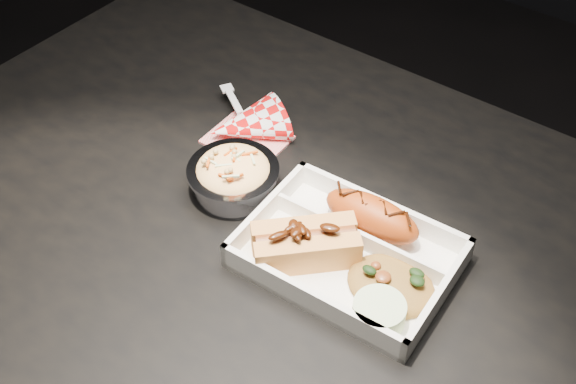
# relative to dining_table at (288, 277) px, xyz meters

# --- Properties ---
(dining_table) EXTENTS (1.20, 0.80, 0.75)m
(dining_table) POSITION_rel_dining_table_xyz_m (0.00, 0.00, 0.00)
(dining_table) COLOR black
(dining_table) RESTS_ON ground
(food_tray) EXTENTS (0.26, 0.19, 0.04)m
(food_tray) POSITION_rel_dining_table_xyz_m (0.09, 0.01, 0.10)
(food_tray) COLOR white
(food_tray) RESTS_ON dining_table
(fried_pastry) EXTENTS (0.13, 0.06, 0.05)m
(fried_pastry) POSITION_rel_dining_table_xyz_m (0.08, 0.06, 0.12)
(fried_pastry) COLOR #A84010
(fried_pastry) RESTS_ON food_tray
(hotdog) EXTENTS (0.13, 0.13, 0.06)m
(hotdog) POSITION_rel_dining_table_xyz_m (0.04, -0.02, 0.12)
(hotdog) COLOR #E1964C
(hotdog) RESTS_ON food_tray
(fried_rice_mound) EXTENTS (0.11, 0.09, 0.03)m
(fried_rice_mound) POSITION_rel_dining_table_xyz_m (0.15, -0.00, 0.11)
(fried_rice_mound) COLOR olive
(fried_rice_mound) RESTS_ON food_tray
(cupcake_liner) EXTENTS (0.06, 0.06, 0.03)m
(cupcake_liner) POSITION_rel_dining_table_xyz_m (0.17, -0.05, 0.11)
(cupcake_liner) COLOR beige
(cupcake_liner) RESTS_ON food_tray
(foil_coleslaw_cup) EXTENTS (0.12, 0.12, 0.07)m
(foil_coleslaw_cup) POSITION_rel_dining_table_xyz_m (-0.10, 0.02, 0.12)
(foil_coleslaw_cup) COLOR silver
(foil_coleslaw_cup) RESTS_ON dining_table
(napkin_fork) EXTENTS (0.16, 0.15, 0.10)m
(napkin_fork) POSITION_rel_dining_table_xyz_m (-0.17, 0.12, 0.11)
(napkin_fork) COLOR red
(napkin_fork) RESTS_ON dining_table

